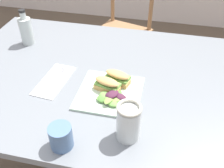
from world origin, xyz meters
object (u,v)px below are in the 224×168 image
object	(u,v)px
sandwich_half_back	(118,77)
mason_jar_iced_tea	(128,123)
bottle_cold_brew	(27,32)
cup_extra_side	(61,137)
dining_table	(92,94)
fork_on_napkin	(56,78)
plate_lunch	(110,93)
sandwich_half_front	(107,84)
chair_wooden_far	(123,32)

from	to	relation	value
sandwich_half_back	mason_jar_iced_tea	bearing A→B (deg)	-71.00
bottle_cold_brew	cup_extra_side	distance (m)	0.72
dining_table	fork_on_napkin	size ratio (longest dim) A/B	6.78
plate_lunch	mason_jar_iced_tea	distance (m)	0.23
sandwich_half_front	cup_extra_side	bearing A→B (deg)	-105.45
sandwich_half_front	chair_wooden_far	bearing A→B (deg)	97.19
plate_lunch	bottle_cold_brew	bearing A→B (deg)	149.27
sandwich_half_back	cup_extra_side	distance (m)	0.37
dining_table	bottle_cold_brew	size ratio (longest dim) A/B	6.86
sandwich_half_back	fork_on_napkin	bearing A→B (deg)	-175.87
sandwich_half_front	fork_on_napkin	world-z (taller)	sandwich_half_front
mason_jar_iced_tea	dining_table	bearing A→B (deg)	125.92
dining_table	bottle_cold_brew	bearing A→B (deg)	154.13
plate_lunch	bottle_cold_brew	distance (m)	0.59
plate_lunch	sandwich_half_back	distance (m)	0.08
cup_extra_side	mason_jar_iced_tea	bearing A→B (deg)	22.82
dining_table	sandwich_half_front	bearing A→B (deg)	-44.38
sandwich_half_back	dining_table	bearing A→B (deg)	161.22
dining_table	fork_on_napkin	distance (m)	0.19
mason_jar_iced_tea	chair_wooden_far	bearing A→B (deg)	101.32
chair_wooden_far	sandwich_half_back	world-z (taller)	chair_wooden_far
plate_lunch	cup_extra_side	bearing A→B (deg)	-108.42
chair_wooden_far	sandwich_half_back	distance (m)	1.09
chair_wooden_far	sandwich_half_front	world-z (taller)	chair_wooden_far
sandwich_half_back	bottle_cold_brew	bearing A→B (deg)	155.85
plate_lunch	cup_extra_side	size ratio (longest dim) A/B	3.02
plate_lunch	sandwich_half_front	size ratio (longest dim) A/B	2.21
chair_wooden_far	cup_extra_side	distance (m)	1.41
mason_jar_iced_tea	cup_extra_side	bearing A→B (deg)	-157.18
bottle_cold_brew	cup_extra_side	world-z (taller)	bottle_cold_brew
plate_lunch	bottle_cold_brew	size ratio (longest dim) A/B	1.37
bottle_cold_brew	mason_jar_iced_tea	size ratio (longest dim) A/B	1.32
chair_wooden_far	plate_lunch	xyz separation A→B (m)	(0.15, -1.09, 0.30)
dining_table	mason_jar_iced_tea	size ratio (longest dim) A/B	9.06
bottle_cold_brew	mason_jar_iced_tea	world-z (taller)	bottle_cold_brew
bottle_cold_brew	dining_table	bearing A→B (deg)	-25.87
chair_wooden_far	sandwich_half_back	bearing A→B (deg)	-80.75
chair_wooden_far	sandwich_half_front	xyz separation A→B (m)	(0.14, -1.08, 0.33)
plate_lunch	dining_table	bearing A→B (deg)	135.92
sandwich_half_front	mason_jar_iced_tea	distance (m)	0.24
fork_on_napkin	cup_extra_side	bearing A→B (deg)	-64.76
fork_on_napkin	dining_table	bearing A→B (deg)	25.65
bottle_cold_brew	mason_jar_iced_tea	bearing A→B (deg)	-38.99
sandwich_half_front	mason_jar_iced_tea	xyz separation A→B (m)	(0.12, -0.21, 0.02)
fork_on_napkin	cup_extra_side	xyz separation A→B (m)	(0.16, -0.33, 0.04)
dining_table	cup_extra_side	distance (m)	0.43
chair_wooden_far	cup_extra_side	bearing A→B (deg)	-87.72
sandwich_half_front	bottle_cold_brew	bearing A→B (deg)	149.59
fork_on_napkin	cup_extra_side	world-z (taller)	cup_extra_side
sandwich_half_front	mason_jar_iced_tea	bearing A→B (deg)	-59.82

